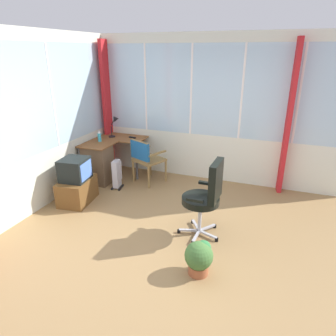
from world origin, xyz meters
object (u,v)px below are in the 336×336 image
object	(u,v)px
spray_bottle	(99,136)
space_heater	(117,174)
desk	(100,162)
potted_plant	(199,256)
tv_remote	(132,137)
tv_on_stand	(76,183)
wooden_armchair	(144,156)
desk_lamp	(115,123)
office_chair	(207,194)

from	to	relation	value
spray_bottle	space_heater	xyz separation A→B (m)	(-0.30, -0.51, -0.58)
desk	potted_plant	bearing A→B (deg)	-126.66
tv_remote	spray_bottle	xyz separation A→B (m)	(-0.43, 0.47, 0.09)
tv_remote	tv_on_stand	size ratio (longest dim) A/B	0.20
wooden_armchair	desk_lamp	bearing A→B (deg)	64.58
spray_bottle	wooden_armchair	xyz separation A→B (m)	(0.06, -0.90, -0.31)
wooden_armchair	office_chair	distance (m)	1.97
spray_bottle	desk_lamp	bearing A→B (deg)	-13.15
tv_on_stand	potted_plant	xyz separation A→B (m)	(-0.96, -2.34, -0.11)
wooden_armchair	office_chair	world-z (taller)	office_chair
wooden_armchair	tv_on_stand	size ratio (longest dim) A/B	1.12
office_chair	potted_plant	world-z (taller)	office_chair
office_chair	wooden_armchair	bearing A→B (deg)	49.29
tv_remote	desk_lamp	bearing A→B (deg)	101.23
tv_remote	desk	bearing A→B (deg)	157.71
tv_remote	tv_on_stand	xyz separation A→B (m)	(-1.45, 0.30, -0.43)
desk_lamp	potted_plant	bearing A→B (deg)	-135.15
desk_lamp	office_chair	size ratio (longest dim) A/B	0.38
tv_on_stand	potted_plant	bearing A→B (deg)	-112.36
potted_plant	space_heater	bearing A→B (deg)	49.84
office_chair	spray_bottle	bearing A→B (deg)	62.87
space_heater	potted_plant	size ratio (longest dim) A/B	1.33
tv_remote	office_chair	size ratio (longest dim) A/B	0.14
tv_on_stand	desk	bearing A→B (deg)	6.98
tv_remote	space_heater	bearing A→B (deg)	-164.84
tv_remote	office_chair	bearing A→B (deg)	-118.53
tv_remote	wooden_armchair	size ratio (longest dim) A/B	0.18
office_chair	tv_on_stand	bearing A→B (deg)	84.76
space_heater	potted_plant	distance (m)	2.62
spray_bottle	office_chair	size ratio (longest dim) A/B	0.20
tv_remote	tv_on_stand	world-z (taller)	tv_remote
wooden_armchair	potted_plant	distance (m)	2.62
tv_remote	spray_bottle	distance (m)	0.65
desk_lamp	wooden_armchair	bearing A→B (deg)	-115.42
spray_bottle	wooden_armchair	world-z (taller)	spray_bottle
desk_lamp	spray_bottle	world-z (taller)	desk_lamp
office_chair	potted_plant	bearing A→B (deg)	-171.04
desk_lamp	tv_remote	distance (m)	0.45
desk_lamp	tv_remote	size ratio (longest dim) A/B	2.74
tv_on_stand	tv_remote	bearing A→B (deg)	-11.81
tv_on_stand	potted_plant	distance (m)	2.53
wooden_armchair	potted_plant	size ratio (longest dim) A/B	2.13
desk	potted_plant	distance (m)	3.06
desk	space_heater	distance (m)	0.48
desk	tv_on_stand	bearing A→B (deg)	-173.02
tv_remote	spray_bottle	size ratio (longest dim) A/B	0.69
wooden_armchair	tv_on_stand	world-z (taller)	wooden_armchair
desk	tv_remote	distance (m)	0.80
tv_remote	office_chair	xyz separation A→B (m)	(-1.66, -1.92, -0.13)
tv_remote	office_chair	world-z (taller)	office_chair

